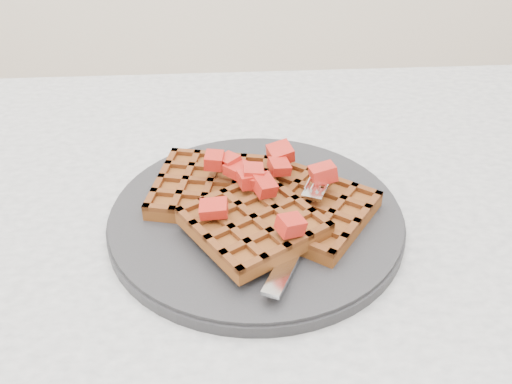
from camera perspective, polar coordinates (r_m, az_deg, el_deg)
table at (r=0.66m, az=10.11°, el=-11.75°), size 1.20×0.80×0.75m
plate at (r=0.58m, az=-0.00°, el=-2.59°), size 0.30×0.30×0.02m
waffles at (r=0.56m, az=0.04°, el=-1.28°), size 0.24×0.21×0.03m
strawberry_pile at (r=0.55m, az=0.00°, el=1.19°), size 0.15×0.15×0.02m
fork at (r=0.54m, az=4.74°, el=-3.67°), size 0.09×0.17×0.02m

